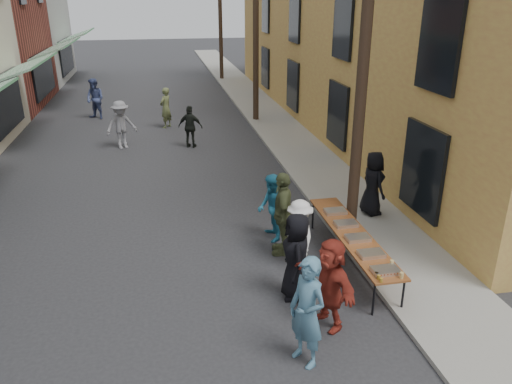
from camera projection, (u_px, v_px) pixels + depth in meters
name	position (u px, v px, depth m)	size (l,w,h in m)	color
ground	(183.00, 332.00, 8.85)	(120.00, 120.00, 0.00)	#28282B
sidewalk	(270.00, 119.00, 23.38)	(2.20, 60.00, 0.10)	gray
building_ochre	(413.00, 7.00, 21.72)	(10.00, 28.00, 10.00)	#B77C41
utility_pole_near	(365.00, 48.00, 10.67)	(0.26, 0.26, 9.00)	#2D2116
utility_pole_mid	(256.00, 19.00, 21.59)	(0.26, 0.26, 9.00)	#2D2116
utility_pole_far	(220.00, 10.00, 32.51)	(0.26, 0.26, 9.00)	#2D2116
serving_table	(352.00, 235.00, 10.81)	(0.70, 4.00, 0.75)	brown
catering_tray_sausage	(385.00, 270.00, 9.28)	(0.50, 0.33, 0.08)	maroon
catering_tray_foil_b	(371.00, 254.00, 9.87)	(0.50, 0.33, 0.08)	#B2B2B7
catering_tray_buns	(358.00, 238.00, 10.51)	(0.50, 0.33, 0.08)	tan
catering_tray_foil_d	(346.00, 224.00, 11.15)	(0.50, 0.33, 0.08)	#B2B2B7
catering_tray_buns_end	(335.00, 211.00, 11.78)	(0.50, 0.33, 0.08)	tan
condiment_jar_a	(381.00, 280.00, 8.97)	(0.07, 0.07, 0.08)	#A57F26
condiment_jar_b	(379.00, 277.00, 9.06)	(0.07, 0.07, 0.08)	#A57F26
condiment_jar_c	(377.00, 274.00, 9.15)	(0.07, 0.07, 0.08)	#A57F26
cup_stack	(402.00, 275.00, 9.08)	(0.08, 0.08, 0.12)	tan
guest_front_a	(296.00, 257.00, 9.57)	(0.87, 0.56, 1.77)	black
guest_front_b	(307.00, 312.00, 7.81)	(0.69, 0.45, 1.90)	teal
guest_front_c	(272.00, 208.00, 11.87)	(0.80, 0.63, 1.65)	teal
guest_front_d	(300.00, 234.00, 10.69)	(1.01, 0.58, 1.56)	white
guest_front_e	(283.00, 213.00, 11.21)	(1.15, 0.48, 1.96)	#515A34
guest_queue_back	(330.00, 283.00, 8.75)	(1.58, 0.50, 1.71)	maroon
server	(373.00, 183.00, 13.04)	(0.84, 0.54, 1.71)	black
passerby_left	(121.00, 125.00, 18.93)	(1.18, 0.68, 1.83)	gray
passerby_mid	(190.00, 127.00, 19.06)	(0.95, 0.40, 1.62)	black
passerby_right	(166.00, 108.00, 21.85)	(0.64, 0.42, 1.76)	#5F693C
passerby_far	(95.00, 99.00, 23.36)	(0.91, 0.71, 1.88)	#424E7F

